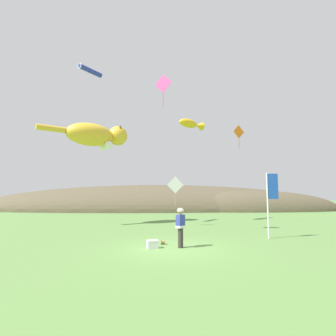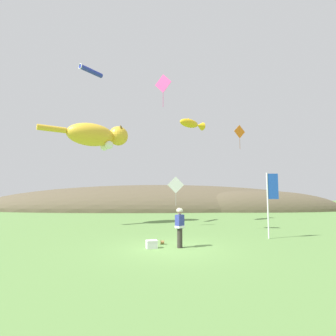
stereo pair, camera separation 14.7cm
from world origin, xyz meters
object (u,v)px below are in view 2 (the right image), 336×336
object	(u,v)px
kite_tube_streamer	(91,71)
kite_fish_windsock	(192,124)
kite_diamond_pink	(163,84)
kite_diamond_orange	(240,132)
kite_spool	(162,242)
festival_banner_pole	(270,195)
festival_attendant	(180,226)
kite_diamond_white	(176,185)
picnic_cooler	(152,244)
kite_giant_cat	(97,136)

from	to	relation	value
kite_tube_streamer	kite_fish_windsock	bearing A→B (deg)	15.56
kite_diamond_pink	kite_diamond_orange	bearing A→B (deg)	41.20
kite_spool	festival_banner_pole	distance (m)	6.50
festival_attendant	kite_spool	xyz separation A→B (m)	(-0.77, 0.81, -0.85)
kite_spool	kite_fish_windsock	bearing A→B (deg)	73.25
kite_diamond_white	festival_attendant	bearing A→B (deg)	-93.03
kite_fish_windsock	festival_attendant	bearing A→B (deg)	-101.24
festival_banner_pole	kite_diamond_pink	distance (m)	9.17
picnic_cooler	kite_diamond_pink	world-z (taller)	kite_diamond_pink
festival_attendant	kite_fish_windsock	distance (m)	12.53
kite_fish_windsock	picnic_cooler	bearing A→B (deg)	-108.04
kite_spool	kite_diamond_orange	bearing A→B (deg)	51.93
festival_attendant	kite_tube_streamer	world-z (taller)	kite_tube_streamer
festival_banner_pole	kite_fish_windsock	bearing A→B (deg)	112.38
festival_banner_pole	kite_giant_cat	distance (m)	13.65
picnic_cooler	kite_giant_cat	size ratio (longest dim) A/B	0.09
picnic_cooler	kite_diamond_orange	xyz separation A→B (m)	(7.28, 9.50, 7.41)
festival_attendant	kite_diamond_pink	world-z (taller)	kite_diamond_pink
picnic_cooler	festival_banner_pole	bearing A→B (deg)	18.17
festival_attendant	festival_banner_pole	xyz separation A→B (m)	(5.20, 2.07, 1.38)
kite_tube_streamer	kite_diamond_orange	size ratio (longest dim) A/B	0.90
kite_fish_windsock	kite_diamond_orange	size ratio (longest dim) A/B	1.26
kite_diamond_orange	festival_banner_pole	bearing A→B (deg)	-96.21
festival_attendant	kite_giant_cat	bearing A→B (deg)	123.65
festival_banner_pole	kite_diamond_white	bearing A→B (deg)	132.67
kite_giant_cat	kite_diamond_white	xyz separation A→B (m)	(6.17, -1.40, -3.97)
kite_fish_windsock	kite_tube_streamer	size ratio (longest dim) A/B	1.40
kite_fish_windsock	kite_tube_streamer	xyz separation A→B (m)	(-8.13, -2.26, 3.47)
picnic_cooler	kite_giant_cat	xyz separation A→B (m)	(-4.51, 8.75, 6.81)
kite_spool	picnic_cooler	xyz separation A→B (m)	(-0.50, -0.86, 0.08)
festival_banner_pole	kite_diamond_pink	world-z (taller)	kite_diamond_pink
kite_fish_windsock	kite_diamond_pink	bearing A→B (deg)	-112.72
festival_attendant	kite_tube_streamer	size ratio (longest dim) A/B	0.96
kite_spool	kite_diamond_white	bearing A→B (deg)	79.89
festival_banner_pole	kite_fish_windsock	size ratio (longest dim) A/B	1.38
festival_attendant	kite_diamond_white	distance (m)	7.59
kite_diamond_orange	kite_diamond_pink	size ratio (longest dim) A/B	0.99
festival_attendant	kite_tube_streamer	xyz separation A→B (m)	(-6.16, 7.65, 10.88)
kite_spool	kite_diamond_orange	distance (m)	13.29
festival_banner_pole	kite_diamond_orange	size ratio (longest dim) A/B	1.74
festival_banner_pole	kite_diamond_pink	xyz separation A→B (m)	(-5.87, 1.54, 6.87)
kite_tube_streamer	kite_diamond_pink	bearing A→B (deg)	-36.33
kite_fish_windsock	kite_diamond_orange	bearing A→B (deg)	-6.53
kite_spool	kite_fish_windsock	distance (m)	12.60
picnic_cooler	kite_diamond_pink	distance (m)	9.76
picnic_cooler	kite_diamond_orange	bearing A→B (deg)	52.56
kite_tube_streamer	picnic_cooler	bearing A→B (deg)	-57.63
kite_giant_cat	kite_diamond_white	size ratio (longest dim) A/B	2.87
kite_tube_streamer	kite_diamond_orange	bearing A→B (deg)	8.43
kite_spool	kite_diamond_orange	xyz separation A→B (m)	(6.77, 8.65, 7.49)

